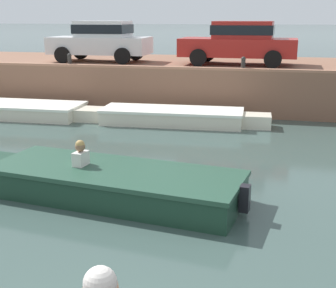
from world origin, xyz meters
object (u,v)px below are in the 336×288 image
(boat_moored_central_cream, at_px, (179,117))
(car_leftmost_white, at_px, (101,39))
(motorboat_passing, at_px, (104,182))
(boat_moored_west_cream, at_px, (17,110))
(mooring_bollard_west, at_px, (70,59))
(car_left_inner_red, at_px, (240,41))
(mooring_bollard_mid, at_px, (243,63))

(boat_moored_central_cream, height_order, car_leftmost_white, car_leftmost_white)
(motorboat_passing, distance_m, car_leftmost_white, 10.59)
(boat_moored_west_cream, xyz_separation_m, mooring_bollard_west, (1.22, 1.71, 1.55))
(boat_moored_west_cream, distance_m, car_left_inner_red, 8.18)
(car_leftmost_white, distance_m, car_left_inner_red, 5.32)
(boat_moored_west_cream, bearing_deg, mooring_bollard_west, 54.63)
(car_left_inner_red, bearing_deg, car_leftmost_white, 179.98)
(car_leftmost_white, xyz_separation_m, mooring_bollard_west, (-0.51, -1.85, -0.61))
(car_leftmost_white, height_order, mooring_bollard_west, car_leftmost_white)
(boat_moored_west_cream, distance_m, mooring_bollard_mid, 7.67)
(mooring_bollard_west, bearing_deg, motorboat_passing, -62.01)
(boat_moored_west_cream, bearing_deg, boat_moored_central_cream, 1.18)
(boat_moored_west_cream, height_order, mooring_bollard_mid, mooring_bollard_mid)
(car_leftmost_white, bearing_deg, boat_moored_central_cream, -42.35)
(car_leftmost_white, relative_size, car_left_inner_red, 0.91)
(boat_moored_west_cream, relative_size, car_left_inner_red, 1.40)
(car_leftmost_white, xyz_separation_m, car_left_inner_red, (5.32, -0.00, 0.00))
(motorboat_passing, distance_m, car_left_inner_red, 10.07)
(boat_moored_west_cream, height_order, motorboat_passing, motorboat_passing)
(boat_moored_central_cream, bearing_deg, car_leftmost_white, 137.65)
(boat_moored_west_cream, bearing_deg, mooring_bollard_mid, 13.18)
(boat_moored_central_cream, relative_size, mooring_bollard_west, 11.82)
(motorboat_passing, relative_size, mooring_bollard_mid, 12.89)
(motorboat_passing, bearing_deg, car_leftmost_white, 110.71)
(boat_moored_central_cream, relative_size, car_leftmost_white, 1.37)
(boat_moored_west_cream, xyz_separation_m, car_left_inner_red, (7.04, 3.56, 2.16))
(boat_moored_west_cream, xyz_separation_m, motorboat_passing, (5.39, -6.15, 0.05))
(boat_moored_west_cream, bearing_deg, car_left_inner_red, 26.81)
(mooring_bollard_mid, bearing_deg, car_left_inner_red, 98.46)
(car_leftmost_white, height_order, mooring_bollard_mid, car_leftmost_white)
(motorboat_passing, xyz_separation_m, mooring_bollard_mid, (1.92, 7.86, 1.50))
(boat_moored_west_cream, bearing_deg, car_leftmost_white, 64.16)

